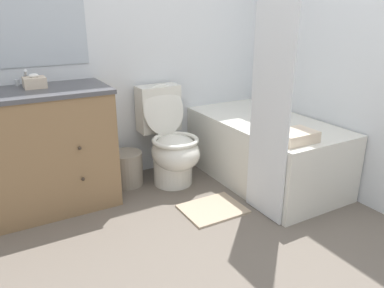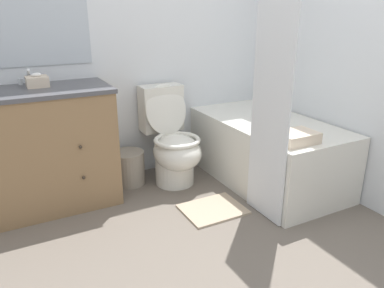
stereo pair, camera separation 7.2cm
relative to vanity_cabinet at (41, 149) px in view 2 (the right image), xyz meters
The scene contains 12 objects.
ground_plane 1.61m from the vanity_cabinet, 59.38° to the right, with size 14.00×14.00×0.00m, color #6B6056.
wall_back 1.16m from the vanity_cabinet, 20.05° to the left, with size 8.00×0.06×2.50m.
wall_right 2.33m from the vanity_cabinet, 14.22° to the right, with size 0.05×2.60×2.50m.
vanity_cabinet is the anchor object (origin of this frame).
sink_faucet 0.50m from the vanity_cabinet, 90.00° to the left, with size 0.14×0.12×0.12m.
toilet 1.01m from the vanity_cabinet, ahead, with size 0.38×0.63×0.82m.
bathtub 1.78m from the vanity_cabinet, 13.84° to the right, with size 0.73×1.37×0.53m.
shower_curtain 1.68m from the vanity_cabinet, 33.40° to the right, with size 0.01×0.37×1.92m.
wastebasket 0.73m from the vanity_cabinet, ahead, with size 0.27×0.27×0.28m.
tissue_box 0.48m from the vanity_cabinet, 58.73° to the left, with size 0.15×0.14×0.10m.
bath_towel_folded 1.80m from the vanity_cabinet, 31.34° to the right, with size 0.28×0.20×0.08m.
bath_mat 1.32m from the vanity_cabinet, 32.26° to the right, with size 0.44×0.35×0.02m.
Camera 2 is at (-1.01, -1.40, 1.40)m, focal length 35.00 mm.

